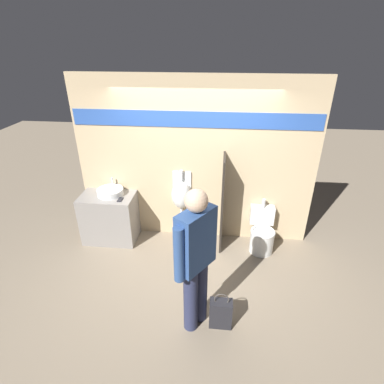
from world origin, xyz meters
TOP-DOWN VIEW (x-y plane):
  - ground_plane at (0.00, 0.00)m, footprint 16.00×16.00m
  - display_wall at (0.00, 0.60)m, footprint 3.81×0.07m
  - sink_counter at (-1.42, 0.30)m, footprint 0.88×0.54m
  - sink_basin at (-1.37, 0.35)m, footprint 0.43×0.43m
  - cell_phone at (-1.15, 0.19)m, footprint 0.07×0.14m
  - divider_near_counter at (0.47, 0.32)m, footprint 0.03×0.50m
  - urinal_near_counter at (-0.20, 0.45)m, footprint 0.32×0.27m
  - toilet at (1.14, 0.27)m, footprint 0.39×0.56m
  - person_in_vest at (0.19, -1.29)m, footprint 0.43×0.55m
  - shopping_bag at (0.49, -1.30)m, footprint 0.27×0.15m

SIDE VIEW (x-z plane):
  - ground_plane at x=0.00m, z-range 0.00..0.00m
  - shopping_bag at x=0.49m, z-range -0.06..0.45m
  - toilet at x=1.14m, z-range -0.13..0.70m
  - sink_counter at x=-1.42m, z-range 0.00..0.84m
  - divider_near_counter at x=0.47m, z-range 0.00..1.58m
  - urinal_near_counter at x=-0.20m, z-range 0.22..1.47m
  - cell_phone at x=-1.15m, z-range 0.84..0.85m
  - sink_basin at x=-1.37m, z-range 0.77..1.01m
  - person_in_vest at x=0.19m, z-range 0.10..1.93m
  - display_wall at x=0.00m, z-range 0.01..2.71m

